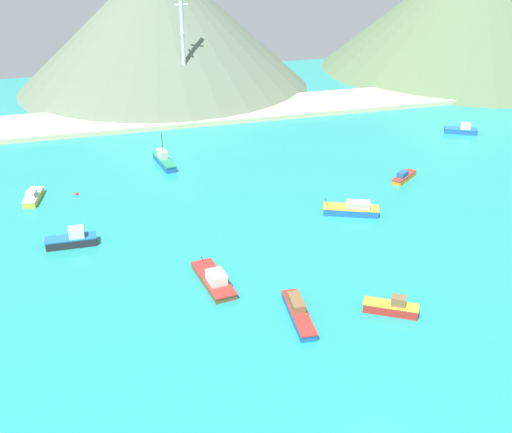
{
  "coord_description": "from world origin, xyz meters",
  "views": [
    {
      "loc": [
        -24.35,
        -40.07,
        47.62
      ],
      "look_at": [
        1.1,
        48.09,
        2.34
      ],
      "focal_mm": 43.38,
      "sensor_mm": 36.0,
      "label": 1
    }
  ],
  "objects_px": {
    "fishing_boat_8": "(298,312)",
    "fishing_boat_13": "(462,130)",
    "fishing_boat_9": "(392,307)",
    "fishing_boat_0": "(404,177)",
    "fishing_boat_4": "(214,279)",
    "fishing_boat_6": "(164,160)",
    "fishing_boat_12": "(72,240)",
    "fishing_boat_10": "(352,209)",
    "buoy_2": "(76,194)",
    "fishing_boat_11": "(33,197)",
    "radio_tower": "(183,47)"
  },
  "relations": [
    {
      "from": "fishing_boat_0",
      "to": "fishing_boat_9",
      "type": "bearing_deg",
      "value": -120.14
    },
    {
      "from": "fishing_boat_4",
      "to": "radio_tower",
      "type": "bearing_deg",
      "value": 82.3
    },
    {
      "from": "fishing_boat_9",
      "to": "fishing_boat_4",
      "type": "bearing_deg",
      "value": 147.44
    },
    {
      "from": "fishing_boat_0",
      "to": "fishing_boat_8",
      "type": "relative_size",
      "value": 0.66
    },
    {
      "from": "fishing_boat_9",
      "to": "radio_tower",
      "type": "bearing_deg",
      "value": 95.45
    },
    {
      "from": "fishing_boat_12",
      "to": "fishing_boat_13",
      "type": "xyz_separation_m",
      "value": [
        90.79,
        31.7,
        -0.19
      ]
    },
    {
      "from": "fishing_boat_9",
      "to": "fishing_boat_10",
      "type": "bearing_deg",
      "value": 75.91
    },
    {
      "from": "fishing_boat_0",
      "to": "fishing_boat_4",
      "type": "distance_m",
      "value": 51.85
    },
    {
      "from": "fishing_boat_6",
      "to": "fishing_boat_11",
      "type": "height_order",
      "value": "fishing_boat_6"
    },
    {
      "from": "fishing_boat_8",
      "to": "fishing_boat_11",
      "type": "height_order",
      "value": "fishing_boat_11"
    },
    {
      "from": "fishing_boat_4",
      "to": "fishing_boat_9",
      "type": "xyz_separation_m",
      "value": [
        20.96,
        -13.38,
        0.11
      ]
    },
    {
      "from": "fishing_boat_11",
      "to": "buoy_2",
      "type": "relative_size",
      "value": 10.01
    },
    {
      "from": "fishing_boat_6",
      "to": "buoy_2",
      "type": "relative_size",
      "value": 13.27
    },
    {
      "from": "fishing_boat_4",
      "to": "fishing_boat_8",
      "type": "relative_size",
      "value": 1.04
    },
    {
      "from": "buoy_2",
      "to": "fishing_boat_10",
      "type": "bearing_deg",
      "value": -25.4
    },
    {
      "from": "fishing_boat_11",
      "to": "radio_tower",
      "type": "height_order",
      "value": "radio_tower"
    },
    {
      "from": "fishing_boat_6",
      "to": "fishing_boat_12",
      "type": "xyz_separation_m",
      "value": [
        -19.16,
        -30.8,
        0.02
      ]
    },
    {
      "from": "fishing_boat_4",
      "to": "radio_tower",
      "type": "xyz_separation_m",
      "value": [
        11.55,
        85.41,
        16.04
      ]
    },
    {
      "from": "fishing_boat_6",
      "to": "fishing_boat_13",
      "type": "xyz_separation_m",
      "value": [
        71.63,
        0.9,
        -0.17
      ]
    },
    {
      "from": "fishing_boat_10",
      "to": "fishing_boat_8",
      "type": "bearing_deg",
      "value": -126.35
    },
    {
      "from": "fishing_boat_8",
      "to": "fishing_boat_13",
      "type": "height_order",
      "value": "fishing_boat_13"
    },
    {
      "from": "fishing_boat_0",
      "to": "buoy_2",
      "type": "bearing_deg",
      "value": 170.25
    },
    {
      "from": "fishing_boat_13",
      "to": "buoy_2",
      "type": "distance_m",
      "value": 90.49
    },
    {
      "from": "fishing_boat_6",
      "to": "fishing_boat_10",
      "type": "bearing_deg",
      "value": -49.15
    },
    {
      "from": "fishing_boat_0",
      "to": "fishing_boat_9",
      "type": "xyz_separation_m",
      "value": [
        -23.37,
        -40.26,
        0.19
      ]
    },
    {
      "from": "fishing_boat_9",
      "to": "fishing_boat_12",
      "type": "distance_m",
      "value": 50.57
    },
    {
      "from": "fishing_boat_6",
      "to": "fishing_boat_8",
      "type": "relative_size",
      "value": 0.96
    },
    {
      "from": "fishing_boat_4",
      "to": "fishing_boat_9",
      "type": "distance_m",
      "value": 24.87
    },
    {
      "from": "fishing_boat_13",
      "to": "buoy_2",
      "type": "bearing_deg",
      "value": -172.68
    },
    {
      "from": "buoy_2",
      "to": "radio_tower",
      "type": "height_order",
      "value": "radio_tower"
    },
    {
      "from": "fishing_boat_12",
      "to": "fishing_boat_11",
      "type": "bearing_deg",
      "value": 108.56
    },
    {
      "from": "fishing_boat_4",
      "to": "fishing_boat_6",
      "type": "relative_size",
      "value": 1.08
    },
    {
      "from": "fishing_boat_9",
      "to": "buoy_2",
      "type": "bearing_deg",
      "value": 127.44
    },
    {
      "from": "fishing_boat_0",
      "to": "fishing_boat_11",
      "type": "xyz_separation_m",
      "value": [
        -70.06,
        10.2,
        0.08
      ]
    },
    {
      "from": "radio_tower",
      "to": "fishing_boat_13",
      "type": "bearing_deg",
      "value": -31.11
    },
    {
      "from": "fishing_boat_9",
      "to": "fishing_boat_13",
      "type": "height_order",
      "value": "fishing_boat_9"
    },
    {
      "from": "fishing_boat_13",
      "to": "fishing_boat_9",
      "type": "bearing_deg",
      "value": -129.04
    },
    {
      "from": "fishing_boat_0",
      "to": "buoy_2",
      "type": "height_order",
      "value": "fishing_boat_0"
    },
    {
      "from": "fishing_boat_10",
      "to": "fishing_boat_4",
      "type": "bearing_deg",
      "value": -151.08
    },
    {
      "from": "radio_tower",
      "to": "fishing_boat_4",
      "type": "bearing_deg",
      "value": -97.7
    },
    {
      "from": "fishing_boat_8",
      "to": "fishing_boat_9",
      "type": "height_order",
      "value": "fishing_boat_9"
    },
    {
      "from": "fishing_boat_12",
      "to": "buoy_2",
      "type": "xyz_separation_m",
      "value": [
        1.04,
        20.17,
        -0.89
      ]
    },
    {
      "from": "fishing_boat_11",
      "to": "fishing_boat_4",
      "type": "bearing_deg",
      "value": -55.25
    },
    {
      "from": "fishing_boat_4",
      "to": "fishing_boat_8",
      "type": "distance_m",
      "value": 13.93
    },
    {
      "from": "fishing_boat_10",
      "to": "fishing_boat_0",
      "type": "bearing_deg",
      "value": 35.0
    },
    {
      "from": "fishing_boat_8",
      "to": "fishing_boat_9",
      "type": "relative_size",
      "value": 1.49
    },
    {
      "from": "fishing_boat_8",
      "to": "fishing_boat_4",
      "type": "bearing_deg",
      "value": 129.26
    },
    {
      "from": "fishing_boat_10",
      "to": "radio_tower",
      "type": "xyz_separation_m",
      "value": [
        -16.69,
        69.8,
        15.9
      ]
    },
    {
      "from": "fishing_boat_8",
      "to": "fishing_boat_11",
      "type": "bearing_deg",
      "value": 125.81
    },
    {
      "from": "fishing_boat_9",
      "to": "fishing_boat_12",
      "type": "xyz_separation_m",
      "value": [
        -40.09,
        30.82,
        0.12
      ]
    }
  ]
}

